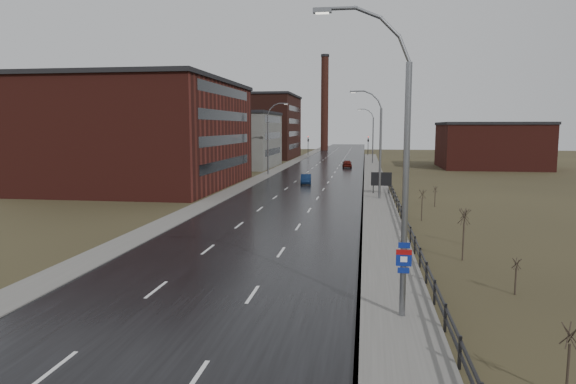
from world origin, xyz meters
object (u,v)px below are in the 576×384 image
(streetlight_main, at_px, (397,167))
(car_far, at_px, (347,164))
(car_near, at_px, (306,180))
(billboard, at_px, (381,180))

(streetlight_main, xyz_separation_m, car_far, (-4.51, 76.12, -5.32))
(car_near, bearing_deg, streetlight_main, -85.06)
(car_near, relative_size, car_far, 0.90)
(car_near, bearing_deg, car_far, 75.34)
(billboard, xyz_separation_m, car_far, (-5.14, 37.95, -0.99))
(car_far, bearing_deg, billboard, 94.67)
(billboard, bearing_deg, car_near, 135.28)
(billboard, xyz_separation_m, car_near, (-9.61, 9.51, -1.09))
(car_near, bearing_deg, billboard, -50.44)
(car_far, bearing_deg, streetlight_main, 90.35)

